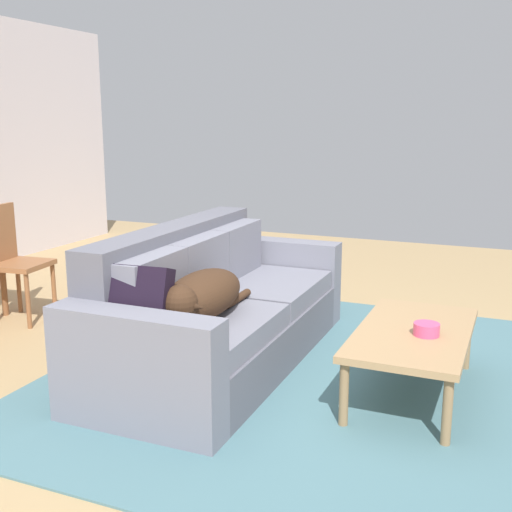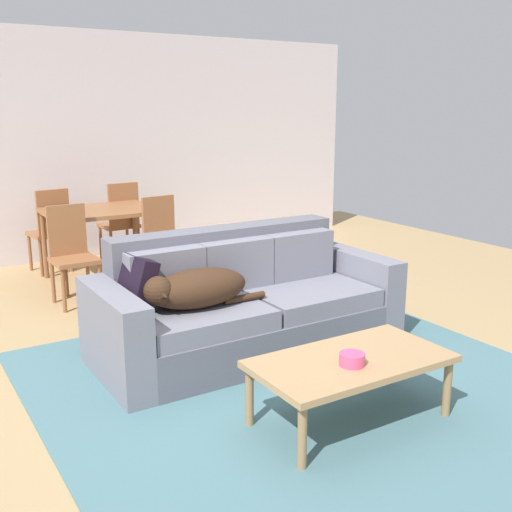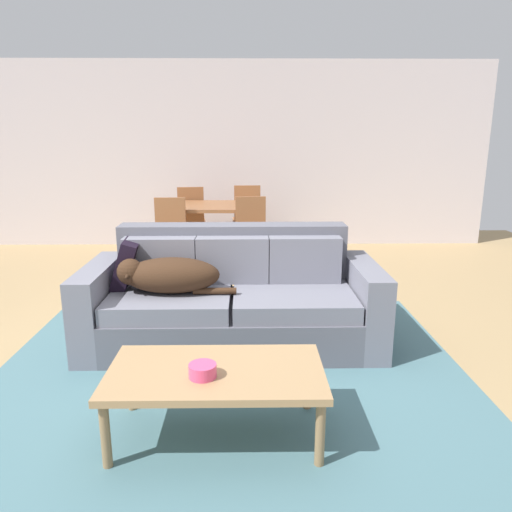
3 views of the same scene
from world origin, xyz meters
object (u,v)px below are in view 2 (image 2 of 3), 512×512
at_px(dining_chair_near_left, 72,251).
at_px(couch, 244,306).
at_px(bowl_on_coffee_table, 352,359).
at_px(dog_on_left_cushion, 195,289).
at_px(dining_chair_far_right, 121,220).
at_px(coffee_table, 351,365).
at_px(throw_pillow_by_left_arm, 134,284).
at_px(dining_table, 101,216).
at_px(dining_chair_far_left, 51,227).
at_px(dining_chair_near_right, 164,237).

bearing_deg(dining_chair_near_left, couch, -68.86).
bearing_deg(bowl_on_coffee_table, dog_on_left_cushion, 107.09).
bearing_deg(dog_on_left_cushion, dining_chair_far_right, 79.11).
xyz_separation_m(dog_on_left_cushion, coffee_table, (0.44, -1.15, -0.24)).
height_order(throw_pillow_by_left_arm, coffee_table, throw_pillow_by_left_arm).
relative_size(bowl_on_coffee_table, dining_table, 0.13).
xyz_separation_m(dining_chair_near_left, dining_chair_far_left, (0.10, 1.22, 0.01)).
relative_size(coffee_table, dining_table, 1.03).
height_order(dog_on_left_cushion, throw_pillow_by_left_arm, throw_pillow_by_left_arm).
height_order(dog_on_left_cushion, dining_chair_far_right, dining_chair_far_right).
bearing_deg(bowl_on_coffee_table, coffee_table, 51.91).
distance_m(coffee_table, dining_chair_far_right, 4.33).
bearing_deg(dog_on_left_cushion, throw_pillow_by_left_arm, 149.74).
height_order(dining_table, dining_chair_near_right, dining_chair_near_right).
xyz_separation_m(coffee_table, dining_chair_near_right, (0.21, 3.19, 0.16)).
height_order(dog_on_left_cushion, coffee_table, dog_on_left_cushion).
distance_m(dining_table, dining_chair_far_right, 0.71).
bearing_deg(throw_pillow_by_left_arm, couch, -3.32).
height_order(couch, dining_chair_far_right, dining_chair_far_right).
bearing_deg(coffee_table, bowl_on_coffee_table, -128.09).
xyz_separation_m(bowl_on_coffee_table, dining_chair_near_right, (0.27, 3.27, 0.08)).
bearing_deg(throw_pillow_by_left_arm, dining_chair_far_left, 87.01).
xyz_separation_m(dining_table, dining_chair_far_right, (0.41, 0.56, -0.16)).
height_order(throw_pillow_by_left_arm, dining_chair_far_right, dining_chair_far_right).
bearing_deg(dining_chair_far_right, coffee_table, 85.04).
height_order(coffee_table, dining_chair_far_right, dining_chair_far_right).
xyz_separation_m(dog_on_left_cushion, throw_pillow_by_left_arm, (-0.36, 0.21, 0.04)).
bearing_deg(dog_on_left_cushion, dining_chair_near_left, 98.37).
distance_m(throw_pillow_by_left_arm, bowl_on_coffee_table, 1.63).
height_order(bowl_on_coffee_table, dining_chair_far_right, dining_chair_far_right).
bearing_deg(bowl_on_coffee_table, dining_chair_far_left, 97.46).
bearing_deg(dining_chair_far_right, couch, 85.07).
distance_m(couch, dining_chair_near_left, 2.01).
bearing_deg(throw_pillow_by_left_arm, bowl_on_coffee_table, -62.74).
distance_m(dining_chair_near_left, dining_chair_far_right, 1.48).
distance_m(couch, dining_chair_far_left, 3.14).
xyz_separation_m(couch, bowl_on_coffee_table, (-0.11, -1.39, 0.10)).
height_order(coffee_table, dining_chair_far_left, dining_chair_far_left).
bearing_deg(throw_pillow_by_left_arm, dining_chair_near_left, 88.28).
relative_size(throw_pillow_by_left_arm, bowl_on_coffee_table, 2.65).
bearing_deg(dining_chair_near_right, dog_on_left_cushion, -113.91).
xyz_separation_m(couch, dining_chair_far_right, (0.10, 3.02, 0.19)).
relative_size(couch, dining_chair_far_left, 2.43).
height_order(bowl_on_coffee_table, dining_table, dining_table).
distance_m(throw_pillow_by_left_arm, dining_chair_near_right, 2.10).
distance_m(bowl_on_coffee_table, dining_table, 3.86).
bearing_deg(bowl_on_coffee_table, dining_chair_far_right, 87.25).
xyz_separation_m(dog_on_left_cushion, bowl_on_coffee_table, (0.38, -1.23, -0.16)).
xyz_separation_m(bowl_on_coffee_table, dining_chair_far_right, (0.21, 4.40, 0.09)).
xyz_separation_m(dining_chair_near_right, dining_chair_far_left, (-0.85, 1.17, -0.01)).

